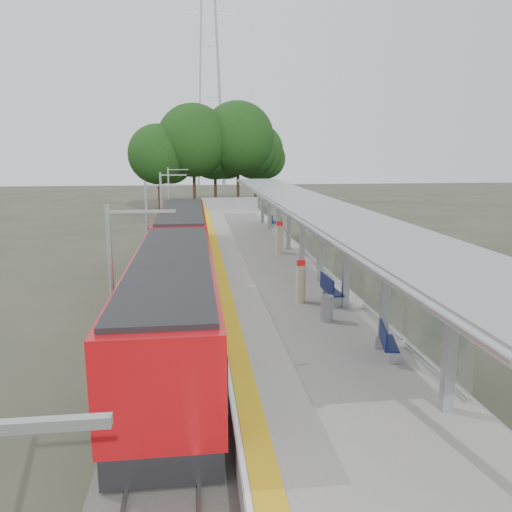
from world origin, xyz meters
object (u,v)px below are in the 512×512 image
(bench_near, at_px, (386,341))
(bench_mid, at_px, (330,289))
(train, at_px, (179,260))
(info_pillar_far, at_px, (280,239))
(info_pillar_near, at_px, (301,284))
(litter_bin, at_px, (327,308))
(bench_far, at_px, (273,221))

(bench_near, xyz_separation_m, bench_mid, (-0.23, 5.44, 0.08))
(train, xyz_separation_m, info_pillar_far, (5.74, 6.05, -0.22))
(info_pillar_near, distance_m, litter_bin, 2.44)
(train, relative_size, bench_near, 19.04)
(bench_near, bearing_deg, train, 136.91)
(bench_mid, bearing_deg, bench_far, 84.20)
(info_pillar_far, bearing_deg, bench_far, 103.81)
(train, height_order, bench_near, train)
(info_pillar_near, bearing_deg, train, 131.12)
(litter_bin, bearing_deg, bench_far, 85.86)
(bench_far, distance_m, info_pillar_far, 10.52)
(litter_bin, bearing_deg, info_pillar_far, 88.27)
(bench_far, xyz_separation_m, info_pillar_near, (-2.10, -20.31, 0.26))
(bench_mid, bearing_deg, info_pillar_near, 163.95)
(bench_mid, bearing_deg, train, 142.85)
(info_pillar_far, distance_m, litter_bin, 12.26)
(bench_far, distance_m, info_pillar_near, 20.42)
(bench_near, xyz_separation_m, info_pillar_near, (-1.36, 5.70, 0.25))
(bench_mid, bearing_deg, info_pillar_far, 88.62)
(info_pillar_near, relative_size, litter_bin, 1.86)
(bench_mid, distance_m, litter_bin, 2.23)
(bench_far, relative_size, litter_bin, 1.50)
(train, distance_m, bench_near, 11.41)
(train, bearing_deg, info_pillar_far, 46.51)
(info_pillar_near, bearing_deg, info_pillar_far, 74.23)
(bench_mid, relative_size, litter_bin, 1.76)
(train, height_order, bench_mid, train)
(train, bearing_deg, info_pillar_near, -37.91)
(litter_bin, bearing_deg, bench_near, -74.79)
(info_pillar_near, bearing_deg, bench_mid, -23.93)
(bench_near, height_order, litter_bin, bench_near)
(train, relative_size, bench_mid, 16.82)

